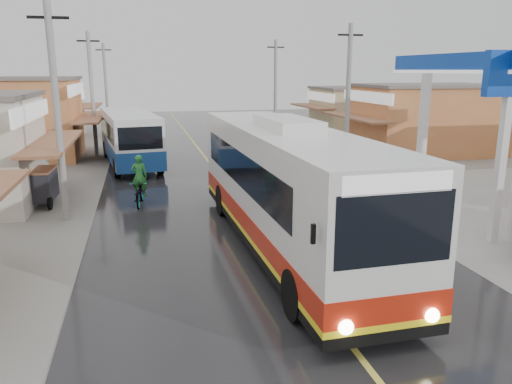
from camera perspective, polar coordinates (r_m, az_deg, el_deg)
ground at (r=12.67m, az=7.18°, el=-12.63°), size 120.00×120.00×0.00m
road at (r=26.53m, az=-3.97°, el=1.56°), size 12.00×90.00×0.02m
centre_line at (r=26.52m, az=-3.97°, el=1.59°), size 0.15×90.00×0.01m
shopfronts_right at (r=30.09m, az=26.57°, el=1.56°), size 11.00×44.00×4.80m
utility_poles_left at (r=27.36m, az=-18.95°, el=1.19°), size 1.60×50.00×8.00m
utility_poles_right at (r=28.45m, az=10.10°, el=2.19°), size 1.60×36.00×8.00m
coach_bus at (r=15.77m, az=3.35°, el=0.57°), size 3.33×13.45×4.17m
second_bus at (r=30.84m, az=-14.24°, el=6.08°), size 3.83×9.79×3.16m
cyclist at (r=21.64m, az=-13.11°, el=0.37°), size 0.94×2.11×2.21m
tricycle_near at (r=22.97m, az=-23.59°, el=0.78°), size 1.45×2.12×1.57m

